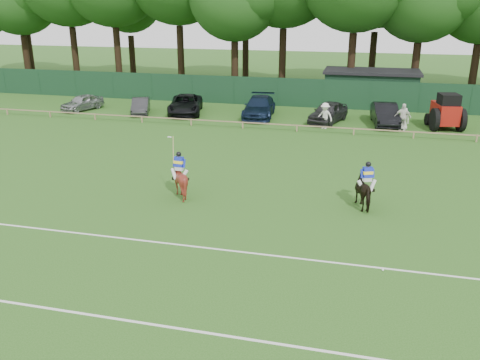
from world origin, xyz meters
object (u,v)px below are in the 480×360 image
(sedan_navy, at_px, (259,107))
(spectator_left, at_px, (325,116))
(horse_dark, at_px, (366,191))
(sedan_silver, at_px, (82,102))
(tractor, at_px, (446,112))
(hatch_grey, at_px, (328,112))
(spectator_right, at_px, (404,119))
(spectator_mid, at_px, (403,117))
(estate_black, at_px, (385,114))
(sedan_grey, at_px, (141,106))
(utility_shed, at_px, (371,87))
(horse_chestnut, at_px, (180,180))
(polo_ball, at_px, (383,270))
(suv_black, at_px, (185,104))

(sedan_navy, bearing_deg, spectator_left, -31.10)
(horse_dark, height_order, sedan_silver, horse_dark)
(spectator_left, bearing_deg, tractor, 33.37)
(hatch_grey, xyz_separation_m, spectator_right, (5.50, -1.29, 0.04))
(spectator_mid, distance_m, spectator_right, 0.31)
(hatch_grey, distance_m, estate_black, 4.23)
(sedan_grey, height_order, spectator_right, spectator_right)
(sedan_silver, xyz_separation_m, utility_shed, (23.93, 8.83, 0.87))
(horse_chestnut, bearing_deg, sedan_grey, -53.96)
(horse_dark, xyz_separation_m, sedan_silver, (-23.88, 16.56, -0.14))
(estate_black, distance_m, tractor, 4.26)
(horse_chestnut, relative_size, polo_ball, 18.44)
(horse_dark, xyz_separation_m, utility_shed, (0.05, 25.39, 0.74))
(sedan_navy, relative_size, spectator_mid, 2.82)
(sedan_grey, distance_m, estate_black, 19.66)
(spectator_right, relative_size, polo_ball, 18.32)
(spectator_mid, bearing_deg, sedan_navy, 170.78)
(estate_black, bearing_deg, spectator_left, -158.14)
(horse_chestnut, xyz_separation_m, estate_black, (9.83, 17.81, -0.03))
(estate_black, height_order, spectator_right, spectator_right)
(sedan_grey, bearing_deg, spectator_mid, -23.34)
(utility_shed, bearing_deg, spectator_left, -106.67)
(horse_dark, distance_m, sedan_silver, 29.06)
(hatch_grey, distance_m, utility_shed, 9.02)
(spectator_left, height_order, spectator_right, spectator_left)
(sedan_silver, bearing_deg, suv_black, 24.48)
(tractor, bearing_deg, hatch_grey, 167.90)
(sedan_grey, distance_m, spectator_left, 15.44)
(spectator_left, bearing_deg, suv_black, -171.57)
(tractor, bearing_deg, sedan_silver, 169.77)
(sedan_navy, distance_m, spectator_right, 11.20)
(horse_dark, height_order, tractor, tractor)
(sedan_navy, height_order, spectator_left, spectator_left)
(spectator_mid, bearing_deg, sedan_silver, 179.04)
(suv_black, bearing_deg, spectator_left, -26.30)
(spectator_mid, bearing_deg, horse_chestnut, -122.81)
(sedan_navy, relative_size, utility_shed, 0.67)
(horse_dark, xyz_separation_m, sedan_grey, (-18.46, 16.53, -0.17))
(hatch_grey, distance_m, polo_ball, 23.06)
(sedan_silver, bearing_deg, polo_ball, -22.66)
(horse_chestnut, xyz_separation_m, polo_ball, (9.34, -5.11, -0.78))
(sedan_navy, bearing_deg, suv_black, 176.80)
(utility_shed, bearing_deg, hatch_grey, -110.10)
(sedan_grey, bearing_deg, polo_ball, -69.68)
(horse_chestnut, relative_size, spectator_right, 1.01)
(sedan_grey, distance_m, spectator_right, 20.95)
(polo_ball, height_order, utility_shed, utility_shed)
(sedan_navy, relative_size, spectator_right, 3.39)
(suv_black, height_order, spectator_left, spectator_left)
(polo_ball, bearing_deg, suv_black, 123.83)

